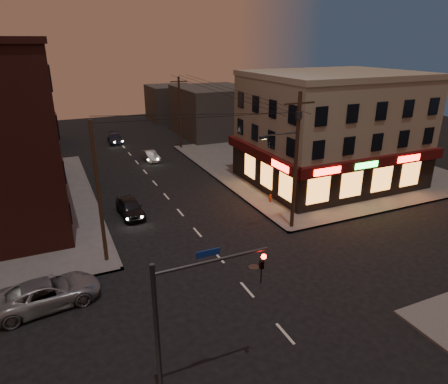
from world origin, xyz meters
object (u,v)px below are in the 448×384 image
sedan_mid (151,156)px  sedan_far (115,138)px  fire_hydrant (270,198)px  sedan_near (130,207)px  suv_cross (48,293)px

sedan_mid → sedan_far: 10.83m
sedan_far → fire_hydrant: 29.12m
sedan_near → sedan_far: 25.68m
sedan_near → fire_hydrant: 11.91m
sedan_mid → sedan_far: (-2.30, 10.58, 0.05)m
sedan_mid → fire_hydrant: 18.35m
suv_cross → sedan_near: suv_cross is taller
fire_hydrant → suv_cross: bearing=-157.5°
suv_cross → sedan_near: (6.46, 9.92, -0.03)m
suv_cross → sedan_near: bearing=-40.2°
suv_cross → sedan_near: 11.84m
sedan_near → fire_hydrant: sedan_near is taller
sedan_mid → fire_hydrant: sedan_mid is taller
sedan_far → sedan_mid: bearing=-74.3°
sedan_near → fire_hydrant: (11.67, -2.40, -0.18)m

